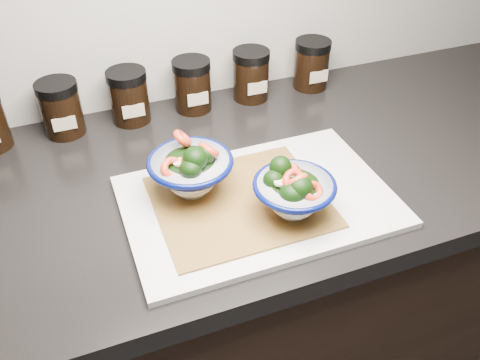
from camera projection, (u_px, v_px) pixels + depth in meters
name	position (u px, v px, depth m)	size (l,w,h in m)	color
cabinet	(219.00, 327.00, 1.23)	(3.43, 0.58, 0.86)	black
countertop	(213.00, 182.00, 0.95)	(3.50, 0.60, 0.04)	black
cutting_board	(258.00, 201.00, 0.87)	(0.45, 0.30, 0.01)	silver
bamboo_mat	(240.00, 201.00, 0.85)	(0.28, 0.24, 0.00)	#A57431
bowl_left	(191.00, 170.00, 0.84)	(0.14, 0.14, 0.11)	white
bowl_right	(293.00, 192.00, 0.80)	(0.13, 0.13, 0.10)	white
spice_jar_b	(61.00, 108.00, 1.01)	(0.08, 0.08, 0.11)	black
spice_jar_c	(129.00, 96.00, 1.05)	(0.08, 0.08, 0.11)	black
spice_jar_d	(192.00, 85.00, 1.09)	(0.08, 0.08, 0.11)	black
spice_jar_e	(251.00, 75.00, 1.13)	(0.08, 0.08, 0.11)	black
spice_jar_f	(312.00, 64.00, 1.17)	(0.08, 0.08, 0.11)	black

